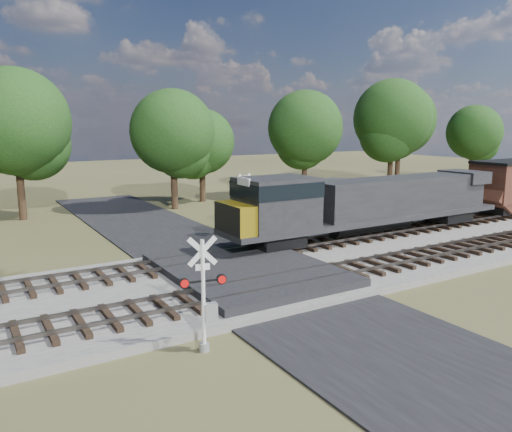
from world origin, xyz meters
TOP-DOWN VIEW (x-y plane):
  - ground at (0.00, 0.00)m, footprint 160.00×160.00m
  - ballast_bed at (10.00, 0.50)m, footprint 140.00×10.00m
  - road at (0.00, 0.00)m, footprint 7.00×60.00m
  - crossing_panel at (0.00, 0.50)m, footprint 7.00×9.00m
  - track_near at (3.12, -2.00)m, footprint 140.00×2.60m
  - track_far at (3.12, 3.00)m, footprint 140.00×2.60m
  - crossing_signal_near at (-4.87, -5.38)m, footprint 1.50×0.41m
  - crossing_signal_far at (4.31, 8.32)m, footprint 1.61×0.45m
  - equipment_shed at (13.14, 8.93)m, footprint 5.56×5.56m
  - treeline at (8.11, 20.49)m, footprint 81.08×12.37m

SIDE VIEW (x-z plane):
  - ground at x=0.00m, z-range 0.00..0.00m
  - road at x=0.00m, z-range 0.00..0.08m
  - ballast_bed at x=10.00m, z-range 0.00..0.30m
  - crossing_panel at x=0.00m, z-range 0.01..0.62m
  - track_near at x=3.12m, z-range 0.25..0.58m
  - track_far at x=3.12m, z-range 0.25..0.58m
  - equipment_shed at x=13.14m, z-range 0.02..2.95m
  - crossing_signal_near at x=-4.87m, z-range -0.32..3.44m
  - crossing_signal_far at x=4.31m, z-range -0.34..3.69m
  - treeline at x=8.11m, z-range 0.94..12.75m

